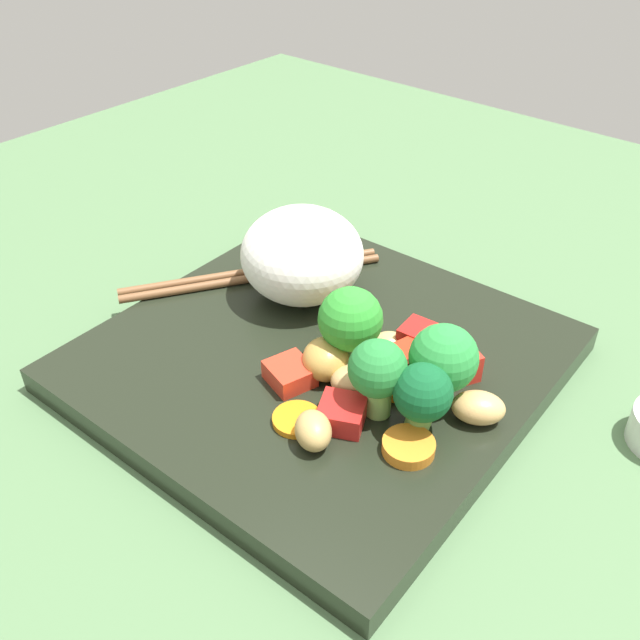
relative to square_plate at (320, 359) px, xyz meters
The scene contains 22 objects.
ground_plane 1.93cm from the square_plate, ahead, with size 110.00×110.00×2.00cm, color #4D7047.
square_plate is the anchor object (origin of this frame).
rice_mound 8.16cm from the square_plate, 141.56° to the left, with size 9.07×9.32×6.82cm, color white.
broccoli_floret_0 8.26cm from the square_plate, 21.31° to the right, with size 3.56×3.56×5.36cm.
broccoli_floret_1 10.02cm from the square_plate, ahead, with size 4.22×4.22×5.59cm.
broccoli_floret_2 10.37cm from the square_plate, 12.24° to the right, with size 3.50×3.50×4.84cm.
broccoli_floret_3 5.08cm from the square_plate, ahead, with size 4.20×4.20×5.90cm.
carrot_slice_0 6.69cm from the square_plate, ahead, with size 2.54×2.54×0.60cm, color orange.
carrot_slice_1 10.82cm from the square_plate, 21.46° to the right, with size 3.08×3.08×0.74cm, color orange.
carrot_slice_2 7.30cm from the square_plate, 60.88° to the right, with size 3.00×3.00×0.40cm, color orange.
carrot_slice_3 2.46cm from the square_plate, 57.53° to the left, with size 2.91×2.91×0.63cm, color orange.
pepper_chunk_0 4.24cm from the square_plate, 79.47° to the right, with size 2.63×2.83×1.33cm, color red.
pepper_chunk_1 9.77cm from the square_plate, 22.30° to the left, with size 2.04×1.83×1.99cm, color red.
pepper_chunk_2 6.60cm from the square_plate, 17.63° to the left, with size 3.05×2.22×1.99cm, color red.
pepper_chunk_3 7.43cm from the square_plate, 39.34° to the right, with size 2.73×2.69×1.45cm, color red.
pepper_chunk_4 7.13cm from the square_plate, 36.14° to the left, with size 2.80×2.32×2.08cm, color red.
chicken_piece_0 11.85cm from the square_plate, ahead, with size 3.23×2.35×1.91cm, color tan.
chicken_piece_1 9.04cm from the square_plate, 52.30° to the right, with size 2.84×2.14×2.03cm, color tan.
chicken_piece_2 3.54cm from the square_plate, 42.51° to the right, with size 3.36×3.02×2.63cm, color #BC9042.
chicken_piece_3 4.93cm from the square_plate, 36.00° to the left, with size 2.44×1.94×1.48cm, color tan.
chicken_piece_4 5.43cm from the square_plate, 21.87° to the right, with size 3.47×2.43×2.05cm, color tan.
chopstick_pair 10.42cm from the square_plate, 161.44° to the left, with size 12.48×18.20×0.65cm.
Camera 1 is at (24.33, -28.62, 31.93)cm, focal length 39.38 mm.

